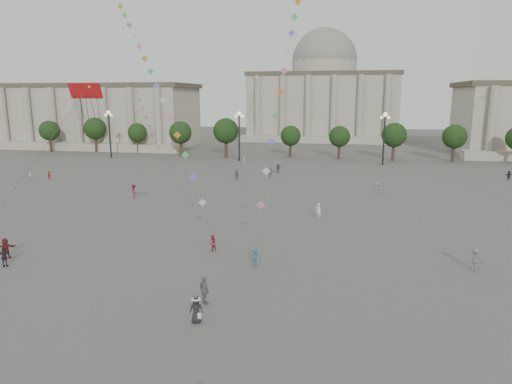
# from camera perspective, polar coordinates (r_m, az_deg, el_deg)

# --- Properties ---
(ground) EXTENTS (360.00, 360.00, 0.00)m
(ground) POSITION_cam_1_polar(r_m,az_deg,el_deg) (29.74, -3.72, -15.69)
(ground) COLOR #565351
(ground) RESTS_ON ground
(hall_west) EXTENTS (84.00, 26.22, 17.20)m
(hall_west) POSITION_cam_1_polar(r_m,az_deg,el_deg) (144.77, -23.96, 8.76)
(hall_west) COLOR #AD9F91
(hall_west) RESTS_ON ground
(hall_central) EXTENTS (48.30, 34.30, 35.50)m
(hall_central) POSITION_cam_1_polar(r_m,az_deg,el_deg) (154.87, 8.40, 11.93)
(hall_central) COLOR #AD9F91
(hall_central) RESTS_ON ground
(tree_row) EXTENTS (137.12, 5.12, 8.00)m
(tree_row) POSITION_cam_1_polar(r_m,az_deg,el_deg) (104.05, 7.03, 7.18)
(tree_row) COLOR #35261A
(tree_row) RESTS_ON ground
(lamp_post_far_west) EXTENTS (2.00, 0.90, 10.65)m
(lamp_post_far_west) POSITION_cam_1_polar(r_m,az_deg,el_deg) (108.79, -17.88, 7.93)
(lamp_post_far_west) COLOR #262628
(lamp_post_far_west) RESTS_ON ground
(lamp_post_mid_west) EXTENTS (2.00, 0.90, 10.65)m
(lamp_post_mid_west) POSITION_cam_1_polar(r_m,az_deg,el_deg) (98.15, -2.12, 8.13)
(lamp_post_mid_west) COLOR #262628
(lamp_post_mid_west) RESTS_ON ground
(lamp_post_mid_east) EXTENTS (2.00, 0.90, 10.65)m
(lamp_post_mid_east) POSITION_cam_1_polar(r_m,az_deg,el_deg) (96.07, 15.77, 7.61)
(lamp_post_mid_east) COLOR #262628
(lamp_post_mid_east) RESTS_ON ground
(person_crowd_0) EXTENTS (1.15, 0.84, 1.81)m
(person_crowd_0) POSITION_cam_1_polar(r_m,az_deg,el_deg) (83.21, 2.79, 2.98)
(person_crowd_0) COLOR navy
(person_crowd_0) RESTS_ON ground
(person_crowd_1) EXTENTS (1.01, 1.05, 1.70)m
(person_crowd_1) POSITION_cam_1_polar(r_m,az_deg,el_deg) (85.05, -26.35, 1.91)
(person_crowd_1) COLOR silver
(person_crowd_1) RESTS_ON ground
(person_crowd_2) EXTENTS (0.61, 0.99, 1.49)m
(person_crowd_2) POSITION_cam_1_polar(r_m,az_deg,el_deg) (84.14, -24.42, 1.91)
(person_crowd_2) COLOR maroon
(person_crowd_2) RESTS_ON ground
(person_crowd_4) EXTENTS (1.03, 1.46, 1.52)m
(person_crowd_4) POSITION_cam_1_polar(r_m,az_deg,el_deg) (86.22, 2.81, 3.19)
(person_crowd_4) COLOR silver
(person_crowd_4) RESTS_ON ground
(person_crowd_6) EXTENTS (1.29, 0.80, 1.93)m
(person_crowd_6) POSITION_cam_1_polar(r_m,az_deg,el_deg) (40.83, 25.71, -7.60)
(person_crowd_6) COLOR slate
(person_crowd_6) RESTS_ON ground
(person_crowd_7) EXTENTS (1.44, 1.49, 1.70)m
(person_crowd_7) POSITION_cam_1_polar(r_m,az_deg,el_deg) (67.71, 14.94, 0.48)
(person_crowd_7) COLOR silver
(person_crowd_7) RESTS_ON ground
(person_crowd_9) EXTENTS (1.57, 0.95, 1.61)m
(person_crowd_9) POSITION_cam_1_polar(r_m,az_deg,el_deg) (87.03, 29.06, 1.82)
(person_crowd_9) COLOR black
(person_crowd_9) RESTS_ON ground
(person_crowd_10) EXTENTS (0.43, 0.60, 1.55)m
(person_crowd_10) POSITION_cam_1_polar(r_m,az_deg,el_deg) (94.56, -1.48, 3.98)
(person_crowd_10) COLOR silver
(person_crowd_10) RESTS_ON ground
(person_crowd_12) EXTENTS (1.49, 0.93, 1.53)m
(person_crowd_12) POSITION_cam_1_polar(r_m,az_deg,el_deg) (79.62, 1.80, 2.48)
(person_crowd_12) COLOR slate
(person_crowd_12) RESTS_ON ground
(person_crowd_13) EXTENTS (0.84, 0.77, 1.93)m
(person_crowd_13) POSITION_cam_1_polar(r_m,az_deg,el_deg) (52.37, 7.81, -2.37)
(person_crowd_13) COLOR silver
(person_crowd_13) RESTS_ON ground
(person_crowd_16) EXTENTS (1.02, 0.44, 1.74)m
(person_crowd_16) POSITION_cam_1_polar(r_m,az_deg,el_deg) (76.25, -2.44, 2.14)
(person_crowd_16) COLOR slate
(person_crowd_16) RESTS_ON ground
(person_crowd_17) EXTENTS (1.32, 1.41, 1.91)m
(person_crowd_17) POSITION_cam_1_polar(r_m,az_deg,el_deg) (64.99, -15.00, 0.11)
(person_crowd_17) COLOR maroon
(person_crowd_17) RESTS_ON ground
(tourist_2) EXTENTS (1.72, 1.28, 1.81)m
(tourist_2) POSITION_cam_1_polar(r_m,az_deg,el_deg) (45.14, -28.81, -6.18)
(tourist_2) COLOR maroon
(tourist_2) RESTS_ON ground
(tourist_3) EXTENTS (1.14, 1.14, 1.94)m
(tourist_3) POSITION_cam_1_polar(r_m,az_deg,el_deg) (31.48, -6.44, -12.15)
(tourist_3) COLOR slate
(tourist_3) RESTS_ON ground
(tourist_4) EXTENTS (1.08, 0.74, 1.70)m
(tourist_4) POSITION_cam_1_polar(r_m,az_deg,el_deg) (43.00, -28.92, -7.12)
(tourist_4) COLOR #222328
(tourist_4) RESTS_ON ground
(kite_flyer_0) EXTENTS (0.91, 0.90, 1.49)m
(kite_flyer_0) POSITION_cam_1_polar(r_m,az_deg,el_deg) (41.71, -5.47, -6.35)
(kite_flyer_0) COLOR #99293B
(kite_flyer_0) RESTS_ON ground
(kite_flyer_1) EXTENTS (1.16, 0.91, 1.57)m
(kite_flyer_1) POSITION_cam_1_polar(r_m,az_deg,el_deg) (37.74, -0.11, -8.22)
(kite_flyer_1) COLOR #31546F
(kite_flyer_1) RESTS_ON ground
(hat_person) EXTENTS (0.96, 0.79, 1.69)m
(hat_person) POSITION_cam_1_polar(r_m,az_deg,el_deg) (29.25, -7.48, -14.33)
(hat_person) COLOR black
(hat_person) RESTS_ON ground
(dragon_kite) EXTENTS (3.98, 4.99, 16.51)m
(dragon_kite) POSITION_cam_1_polar(r_m,az_deg,el_deg) (33.59, -20.59, 10.41)
(dragon_kite) COLOR #AF1214
(dragon_kite) RESTS_ON ground
(kite_train_west) EXTENTS (33.47, 39.77, 66.56)m
(kite_train_west) POSITION_cam_1_polar(r_m,az_deg,el_deg) (66.72, -16.04, 19.88)
(kite_train_west) COLOR #3F3F3F
(kite_train_west) RESTS_ON ground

